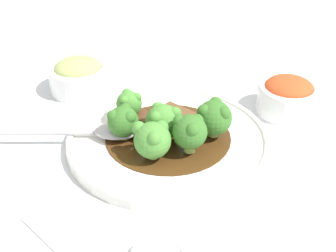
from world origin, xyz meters
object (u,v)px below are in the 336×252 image
object	(u,v)px
beef_strip_2	(183,127)
side_bowl_appetizer	(79,75)
broccoli_floret_0	(214,117)
broccoli_floret_5	(152,139)
beef_strip_1	(178,114)
broccoli_floret_1	(129,103)
side_bowl_kimchi	(288,95)
serving_spoon	(107,131)
main_plate	(168,139)
broccoli_floret_3	(123,121)
broccoli_floret_2	(190,131)
beef_strip_0	(151,122)
broccoli_floret_4	(164,121)

from	to	relation	value
beef_strip_2	side_bowl_appetizer	world-z (taller)	side_bowl_appetizer
broccoli_floret_0	broccoli_floret_5	bearing A→B (deg)	-108.09
beef_strip_1	broccoli_floret_1	bearing A→B (deg)	-132.58
broccoli_floret_5	side_bowl_appetizer	size ratio (longest dim) A/B	0.50
side_bowl_kimchi	serving_spoon	bearing A→B (deg)	-120.73
main_plate	side_bowl_kimchi	distance (m)	0.23
serving_spoon	side_bowl_appetizer	distance (m)	0.19
broccoli_floret_1	side_bowl_kimchi	bearing A→B (deg)	52.95
broccoli_floret_3	broccoli_floret_5	distance (m)	0.07
broccoli_floret_1	broccoli_floret_2	world-z (taller)	broccoli_floret_2
main_plate	broccoli_floret_3	bearing A→B (deg)	-132.08
broccoli_floret_0	serving_spoon	world-z (taller)	broccoli_floret_0
beef_strip_2	serving_spoon	xyz separation A→B (m)	(-0.08, -0.09, 0.00)
broccoli_floret_1	broccoli_floret_3	xyz separation A→B (m)	(0.03, -0.04, -0.00)
broccoli_floret_3	beef_strip_0	bearing A→B (deg)	77.83
broccoli_floret_2	broccoli_floret_3	world-z (taller)	broccoli_floret_2
serving_spoon	side_bowl_kimchi	xyz separation A→B (m)	(0.16, 0.27, 0.01)
beef_strip_0	broccoli_floret_0	world-z (taller)	broccoli_floret_0
broccoli_floret_0	serving_spoon	distance (m)	0.16
broccoli_floret_4	side_bowl_appetizer	world-z (taller)	broccoli_floret_4
main_plate	broccoli_floret_4	distance (m)	0.04
beef_strip_0	broccoli_floret_5	xyz separation A→B (m)	(0.05, -0.06, 0.02)
serving_spoon	side_bowl_kimchi	world-z (taller)	side_bowl_kimchi
beef_strip_1	broccoli_floret_0	xyz separation A→B (m)	(0.07, -0.01, 0.03)
broccoli_floret_4	broccoli_floret_0	bearing A→B (deg)	46.36
main_plate	broccoli_floret_4	xyz separation A→B (m)	(0.00, -0.01, 0.04)
broccoli_floret_1	broccoli_floret_5	distance (m)	0.11
broccoli_floret_4	broccoli_floret_1	bearing A→B (deg)	177.48
broccoli_floret_1	broccoli_floret_0	bearing A→B (deg)	22.09
beef_strip_2	serving_spoon	bearing A→B (deg)	-132.29
beef_strip_2	side_bowl_kimchi	bearing A→B (deg)	66.08
broccoli_floret_2	side_bowl_kimchi	size ratio (longest dim) A/B	0.56
broccoli_floret_5	side_bowl_kimchi	xyz separation A→B (m)	(0.07, 0.26, -0.02)
broccoli_floret_0	broccoli_floret_1	bearing A→B (deg)	-157.91
serving_spoon	side_bowl_appetizer	xyz separation A→B (m)	(-0.17, 0.09, 0.01)
beef_strip_2	side_bowl_appetizer	distance (m)	0.25
serving_spoon	side_bowl_appetizer	world-z (taller)	side_bowl_appetizer
broccoli_floret_2	broccoli_floret_4	world-z (taller)	broccoli_floret_2
broccoli_floret_3	serving_spoon	world-z (taller)	broccoli_floret_3
broccoli_floret_3	main_plate	bearing A→B (deg)	47.92
main_plate	broccoli_floret_5	distance (m)	0.07
beef_strip_1	main_plate	bearing A→B (deg)	-66.35
broccoli_floret_1	broccoli_floret_5	size ratio (longest dim) A/B	0.92
serving_spoon	main_plate	bearing A→B (deg)	40.83
beef_strip_2	side_bowl_kimchi	size ratio (longest dim) A/B	0.54
main_plate	side_bowl_appetizer	xyz separation A→B (m)	(-0.24, 0.03, 0.02)
broccoli_floret_4	serving_spoon	world-z (taller)	broccoli_floret_4
side_bowl_kimchi	main_plate	bearing A→B (deg)	-113.27
main_plate	beef_strip_1	size ratio (longest dim) A/B	4.74
broccoli_floret_4	broccoli_floret_5	size ratio (longest dim) A/B	1.00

